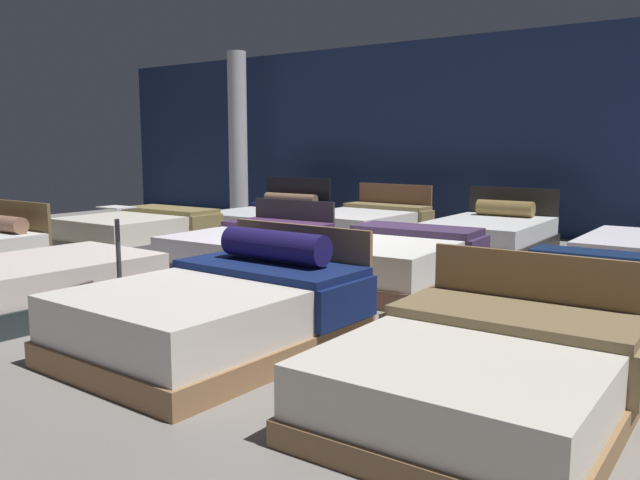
{
  "coord_description": "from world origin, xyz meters",
  "views": [
    {
      "loc": [
        4.51,
        -6.31,
        1.55
      ],
      "look_at": [
        0.28,
        -0.29,
        0.48
      ],
      "focal_mm": 36.33,
      "sensor_mm": 36.0,
      "label": 1
    }
  ],
  "objects_px": {
    "bed_3": "(483,375)",
    "bed_10": "(489,235)",
    "bed_4": "(139,232)",
    "bed_6": "(392,262)",
    "support_pillar": "(238,137)",
    "price_sign": "(120,282)",
    "bed_5": "(251,247)",
    "bed_7": "(601,292)",
    "bed_1": "(39,285)",
    "bed_8": "(268,218)",
    "bed_9": "(363,225)",
    "bed_2": "(221,312)"
  },
  "relations": [
    {
      "from": "bed_8",
      "to": "bed_10",
      "type": "relative_size",
      "value": 1.0
    },
    {
      "from": "bed_4",
      "to": "price_sign",
      "type": "distance_m",
      "value": 4.32
    },
    {
      "from": "bed_5",
      "to": "bed_6",
      "type": "bearing_deg",
      "value": -3.15
    },
    {
      "from": "support_pillar",
      "to": "price_sign",
      "type": "bearing_deg",
      "value": -54.71
    },
    {
      "from": "bed_6",
      "to": "support_pillar",
      "type": "relative_size",
      "value": 0.61
    },
    {
      "from": "bed_4",
      "to": "price_sign",
      "type": "relative_size",
      "value": 1.94
    },
    {
      "from": "bed_4",
      "to": "bed_5",
      "type": "height_order",
      "value": "bed_5"
    },
    {
      "from": "bed_2",
      "to": "bed_10",
      "type": "height_order",
      "value": "bed_10"
    },
    {
      "from": "bed_7",
      "to": "bed_9",
      "type": "distance_m",
      "value": 5.29
    },
    {
      "from": "bed_10",
      "to": "price_sign",
      "type": "height_order",
      "value": "price_sign"
    },
    {
      "from": "bed_3",
      "to": "bed_8",
      "type": "xyz_separation_m",
      "value": [
        -6.46,
        5.84,
        -0.03
      ]
    },
    {
      "from": "support_pillar",
      "to": "bed_7",
      "type": "bearing_deg",
      "value": -26.43
    },
    {
      "from": "bed_9",
      "to": "price_sign",
      "type": "xyz_separation_m",
      "value": [
        1.1,
        -5.8,
        0.16
      ]
    },
    {
      "from": "bed_1",
      "to": "support_pillar",
      "type": "xyz_separation_m",
      "value": [
        -3.75,
        6.95,
        1.51
      ]
    },
    {
      "from": "bed_3",
      "to": "price_sign",
      "type": "distance_m",
      "value": 3.22
    },
    {
      "from": "bed_5",
      "to": "support_pillar",
      "type": "xyz_separation_m",
      "value": [
        -3.81,
        3.98,
        1.51
      ]
    },
    {
      "from": "bed_1",
      "to": "bed_7",
      "type": "height_order",
      "value": "bed_1"
    },
    {
      "from": "bed_5",
      "to": "bed_7",
      "type": "distance_m",
      "value": 4.35
    },
    {
      "from": "support_pillar",
      "to": "bed_3",
      "type": "bearing_deg",
      "value": -40.26
    },
    {
      "from": "bed_1",
      "to": "price_sign",
      "type": "relative_size",
      "value": 2.02
    },
    {
      "from": "price_sign",
      "to": "bed_2",
      "type": "bearing_deg",
      "value": 3.7
    },
    {
      "from": "bed_6",
      "to": "price_sign",
      "type": "xyz_separation_m",
      "value": [
        -1.08,
        -2.84,
        0.14
      ]
    },
    {
      "from": "bed_8",
      "to": "bed_9",
      "type": "bearing_deg",
      "value": -2.43
    },
    {
      "from": "bed_6",
      "to": "bed_4",
      "type": "bearing_deg",
      "value": 177.23
    },
    {
      "from": "bed_7",
      "to": "bed_9",
      "type": "height_order",
      "value": "bed_9"
    },
    {
      "from": "bed_7",
      "to": "price_sign",
      "type": "relative_size",
      "value": 1.87
    },
    {
      "from": "bed_4",
      "to": "bed_7",
      "type": "relative_size",
      "value": 1.04
    },
    {
      "from": "bed_4",
      "to": "bed_3",
      "type": "bearing_deg",
      "value": -23.76
    },
    {
      "from": "bed_9",
      "to": "bed_2",
      "type": "bearing_deg",
      "value": -66.35
    },
    {
      "from": "bed_5",
      "to": "bed_3",
      "type": "bearing_deg",
      "value": -35.08
    },
    {
      "from": "bed_8",
      "to": "bed_10",
      "type": "xyz_separation_m",
      "value": [
        4.35,
        -0.1,
        0.04
      ]
    },
    {
      "from": "bed_3",
      "to": "bed_9",
      "type": "relative_size",
      "value": 0.87
    },
    {
      "from": "bed_1",
      "to": "bed_6",
      "type": "distance_m",
      "value": 3.64
    },
    {
      "from": "bed_4",
      "to": "bed_6",
      "type": "height_order",
      "value": "bed_6"
    },
    {
      "from": "bed_4",
      "to": "bed_5",
      "type": "relative_size",
      "value": 0.96
    },
    {
      "from": "support_pillar",
      "to": "bed_6",
      "type": "bearing_deg",
      "value": -34.23
    },
    {
      "from": "bed_1",
      "to": "bed_10",
      "type": "relative_size",
      "value": 0.98
    },
    {
      "from": "support_pillar",
      "to": "bed_2",
      "type": "bearing_deg",
      "value": -48.71
    },
    {
      "from": "bed_3",
      "to": "bed_6",
      "type": "relative_size",
      "value": 0.91
    },
    {
      "from": "bed_4",
      "to": "bed_10",
      "type": "distance_m",
      "value": 5.23
    },
    {
      "from": "bed_8",
      "to": "bed_9",
      "type": "distance_m",
      "value": 2.14
    },
    {
      "from": "bed_4",
      "to": "bed_2",
      "type": "bearing_deg",
      "value": -32.78
    },
    {
      "from": "bed_4",
      "to": "price_sign",
      "type": "xyz_separation_m",
      "value": [
        3.24,
        -2.86,
        0.13
      ]
    },
    {
      "from": "bed_1",
      "to": "bed_2",
      "type": "bearing_deg",
      "value": 5.86
    },
    {
      "from": "bed_3",
      "to": "bed_10",
      "type": "bearing_deg",
      "value": 110.19
    },
    {
      "from": "bed_10",
      "to": "price_sign",
      "type": "bearing_deg",
      "value": -101.34
    },
    {
      "from": "bed_2",
      "to": "price_sign",
      "type": "height_order",
      "value": "price_sign"
    },
    {
      "from": "bed_8",
      "to": "support_pillar",
      "type": "relative_size",
      "value": 0.62
    },
    {
      "from": "bed_3",
      "to": "bed_7",
      "type": "xyz_separation_m",
      "value": [
        0.06,
        2.8,
        -0.03
      ]
    },
    {
      "from": "bed_7",
      "to": "support_pillar",
      "type": "relative_size",
      "value": 0.56
    }
  ]
}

